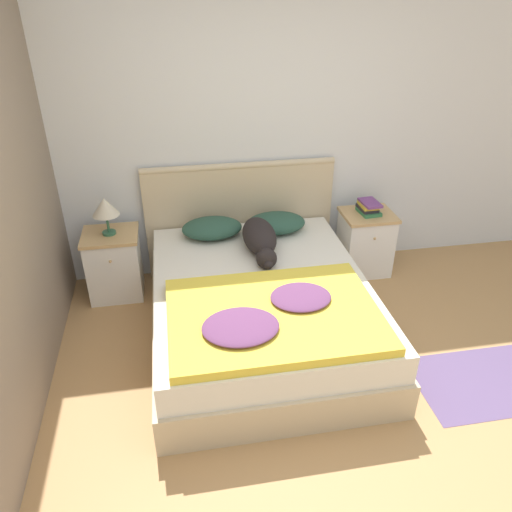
{
  "coord_description": "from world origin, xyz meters",
  "views": [
    {
      "loc": [
        -0.68,
        -1.98,
        2.47
      ],
      "look_at": [
        -0.11,
        1.23,
        0.59
      ],
      "focal_mm": 35.0,
      "sensor_mm": 36.0,
      "label": 1
    }
  ],
  "objects_px": {
    "bed": "(261,309)",
    "table_lamp": "(105,208)",
    "nightstand_right": "(365,242)",
    "dog": "(260,239)",
    "book_stack": "(369,207)",
    "pillow_left": "(212,228)",
    "pillow_right": "(276,223)",
    "nightstand_left": "(114,264)"
  },
  "relations": [
    {
      "from": "dog",
      "to": "table_lamp",
      "type": "relative_size",
      "value": 2.41
    },
    {
      "from": "book_stack",
      "to": "pillow_right",
      "type": "bearing_deg",
      "value": -178.54
    },
    {
      "from": "pillow_left",
      "to": "dog",
      "type": "relative_size",
      "value": 0.67
    },
    {
      "from": "nightstand_right",
      "to": "dog",
      "type": "xyz_separation_m",
      "value": [
        -1.04,
        -0.32,
        0.3
      ]
    },
    {
      "from": "pillow_right",
      "to": "table_lamp",
      "type": "height_order",
      "value": "table_lamp"
    },
    {
      "from": "pillow_right",
      "to": "book_stack",
      "type": "distance_m",
      "value": 0.85
    },
    {
      "from": "nightstand_right",
      "to": "table_lamp",
      "type": "distance_m",
      "value": 2.3
    },
    {
      "from": "pillow_left",
      "to": "pillow_right",
      "type": "xyz_separation_m",
      "value": [
        0.55,
        0.0,
        0.0
      ]
    },
    {
      "from": "nightstand_right",
      "to": "dog",
      "type": "bearing_deg",
      "value": -162.75
    },
    {
      "from": "book_stack",
      "to": "table_lamp",
      "type": "xyz_separation_m",
      "value": [
        -2.24,
        -0.01,
        0.18
      ]
    },
    {
      "from": "bed",
      "to": "pillow_left",
      "type": "distance_m",
      "value": 0.89
    },
    {
      "from": "bed",
      "to": "nightstand_right",
      "type": "distance_m",
      "value": 1.37
    },
    {
      "from": "dog",
      "to": "table_lamp",
      "type": "distance_m",
      "value": 1.26
    },
    {
      "from": "pillow_right",
      "to": "bed",
      "type": "bearing_deg",
      "value": -109.68
    },
    {
      "from": "nightstand_right",
      "to": "table_lamp",
      "type": "relative_size",
      "value": 1.85
    },
    {
      "from": "nightstand_left",
      "to": "pillow_right",
      "type": "height_order",
      "value": "pillow_right"
    },
    {
      "from": "nightstand_left",
      "to": "dog",
      "type": "xyz_separation_m",
      "value": [
        1.2,
        -0.32,
        0.3
      ]
    },
    {
      "from": "dog",
      "to": "table_lamp",
      "type": "xyz_separation_m",
      "value": [
        -1.2,
        0.32,
        0.22
      ]
    },
    {
      "from": "nightstand_left",
      "to": "dog",
      "type": "distance_m",
      "value": 1.28
    },
    {
      "from": "bed",
      "to": "dog",
      "type": "relative_size",
      "value": 2.64
    },
    {
      "from": "nightstand_right",
      "to": "table_lamp",
      "type": "bearing_deg",
      "value": 179.98
    },
    {
      "from": "pillow_left",
      "to": "nightstand_left",
      "type": "bearing_deg",
      "value": 179.45
    },
    {
      "from": "nightstand_left",
      "to": "table_lamp",
      "type": "height_order",
      "value": "table_lamp"
    },
    {
      "from": "bed",
      "to": "nightstand_left",
      "type": "distance_m",
      "value": 1.37
    },
    {
      "from": "dog",
      "to": "book_stack",
      "type": "bearing_deg",
      "value": 17.94
    },
    {
      "from": "nightstand_left",
      "to": "bed",
      "type": "bearing_deg",
      "value": -34.94
    },
    {
      "from": "bed",
      "to": "pillow_right",
      "type": "height_order",
      "value": "pillow_right"
    },
    {
      "from": "pillow_right",
      "to": "nightstand_left",
      "type": "bearing_deg",
      "value": 179.67
    },
    {
      "from": "bed",
      "to": "nightstand_right",
      "type": "xyz_separation_m",
      "value": [
        1.12,
        0.78,
        0.05
      ]
    },
    {
      "from": "nightstand_left",
      "to": "nightstand_right",
      "type": "distance_m",
      "value": 2.24
    },
    {
      "from": "bed",
      "to": "table_lamp",
      "type": "distance_m",
      "value": 1.49
    },
    {
      "from": "table_lamp",
      "to": "nightstand_right",
      "type": "bearing_deg",
      "value": -0.02
    },
    {
      "from": "book_stack",
      "to": "table_lamp",
      "type": "relative_size",
      "value": 0.74
    },
    {
      "from": "pillow_left",
      "to": "book_stack",
      "type": "height_order",
      "value": "book_stack"
    },
    {
      "from": "dog",
      "to": "nightstand_right",
      "type": "bearing_deg",
      "value": 17.25
    },
    {
      "from": "pillow_right",
      "to": "table_lamp",
      "type": "xyz_separation_m",
      "value": [
        -1.4,
        0.01,
        0.25
      ]
    },
    {
      "from": "pillow_right",
      "to": "nightstand_right",
      "type": "bearing_deg",
      "value": 0.55
    },
    {
      "from": "table_lamp",
      "to": "dog",
      "type": "bearing_deg",
      "value": -15.12
    },
    {
      "from": "bed",
      "to": "pillow_right",
      "type": "bearing_deg",
      "value": 70.32
    },
    {
      "from": "pillow_left",
      "to": "table_lamp",
      "type": "bearing_deg",
      "value": 179.39
    },
    {
      "from": "nightstand_right",
      "to": "book_stack",
      "type": "xyz_separation_m",
      "value": [
        -0.0,
        0.01,
        0.34
      ]
    },
    {
      "from": "nightstand_right",
      "to": "pillow_left",
      "type": "xyz_separation_m",
      "value": [
        -1.4,
        -0.01,
        0.27
      ]
    }
  ]
}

